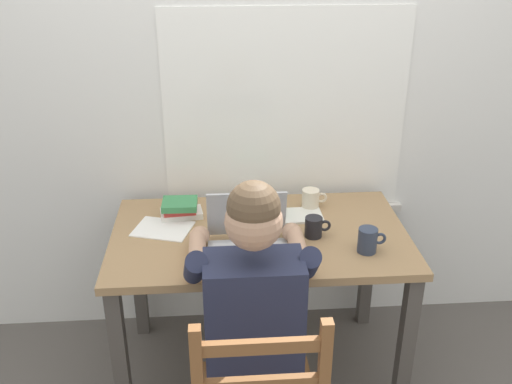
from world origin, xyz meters
The scene contains 14 objects.
ground_plane centered at (0.00, 0.00, 0.00)m, with size 8.00×8.00×0.00m, color #56514C.
back_wall centered at (0.00, 0.45, 1.30)m, with size 6.00×0.08×2.60m.
desk centered at (0.00, 0.00, 0.65)m, with size 1.28×0.75×0.75m.
seated_person centered at (-0.06, -0.45, 0.69)m, with size 0.50×0.60×1.25m.
laptop centered at (-0.06, -0.14, 0.81)m, with size 0.33×0.29×0.23m.
computer_mouse centered at (0.17, -0.22, 0.77)m, with size 0.06×0.10×0.03m, color black.
coffee_mug_white centered at (0.26, 0.22, 0.80)m, with size 0.12×0.08×0.09m.
coffee_mug_dark centered at (0.43, -0.19, 0.81)m, with size 0.12×0.08×0.10m.
coffee_mug_spare centered at (0.23, -0.05, 0.80)m, with size 0.11×0.07×0.09m.
book_stack_main centered at (0.00, 0.15, 0.80)m, with size 0.20×0.16×0.08m.
book_stack_side centered at (-0.35, 0.17, 0.80)m, with size 0.20×0.14×0.08m.
paper_pile_near_laptop centered at (-0.01, 0.23, 0.76)m, with size 0.20×0.15×0.01m, color white.
paper_pile_back_corner centered at (0.17, 0.14, 0.76)m, with size 0.25×0.15×0.01m, color silver.
paper_pile_side centered at (-0.42, 0.06, 0.76)m, with size 0.24×0.19×0.01m, color white.
Camera 1 is at (-0.18, -2.17, 1.98)m, focal length 40.37 mm.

